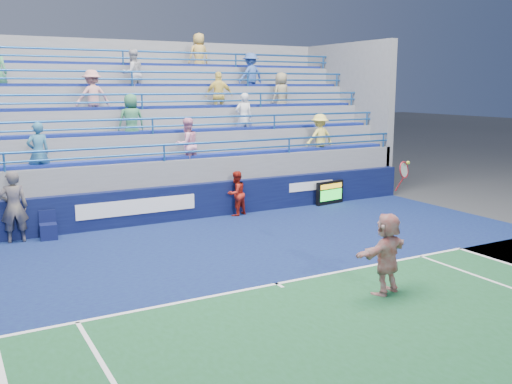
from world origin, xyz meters
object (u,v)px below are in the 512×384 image
serve_speed_board (330,193)px  ball_girl (236,194)px  judge_chair (48,230)px  tennis_player (387,253)px  line_judge (14,207)px

serve_speed_board → ball_girl: ball_girl is taller
judge_chair → ball_girl: ball_girl is taller
serve_speed_board → tennis_player: tennis_player is taller
line_judge → ball_girl: line_judge is taller
serve_speed_board → judge_chair: (-9.48, -0.10, -0.17)m
judge_chair → ball_girl: size_ratio=0.54×
serve_speed_board → tennis_player: 8.79m
judge_chair → tennis_player: size_ratio=0.29×
serve_speed_board → judge_chair: size_ratio=1.53×
judge_chair → serve_speed_board: bearing=0.6°
line_judge → ball_girl: bearing=-176.2°
ball_girl → judge_chair: bearing=-18.8°
line_judge → judge_chair: bearing=176.9°
serve_speed_board → ball_girl: size_ratio=0.83×
serve_speed_board → tennis_player: size_ratio=0.45×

